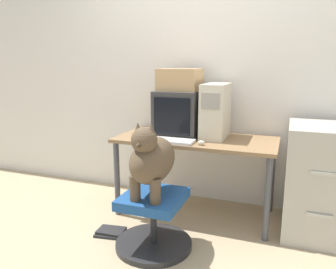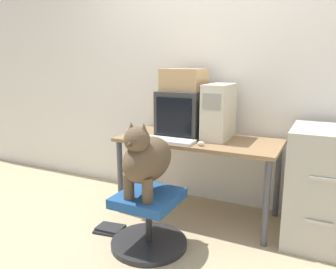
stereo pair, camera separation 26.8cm
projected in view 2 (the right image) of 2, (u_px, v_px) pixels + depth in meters
ground_plane at (183, 229)px, 2.75m from camera, size 12.00×12.00×0.00m
wall_back at (215, 70)px, 3.11m from camera, size 8.00×0.05×2.60m
desk at (198, 148)px, 2.90m from camera, size 1.41×0.66×0.71m
crt_monitor at (184, 113)px, 2.99m from camera, size 0.40×0.44×0.41m
pc_tower at (219, 112)px, 2.84m from camera, size 0.20×0.42×0.48m
keyboard at (168, 140)px, 2.76m from camera, size 0.46×0.17×0.03m
computer_mouse at (201, 144)px, 2.62m from camera, size 0.06×0.04×0.04m
office_chair at (149, 220)px, 2.46m from camera, size 0.58×0.58×0.42m
dog at (146, 158)px, 2.34m from camera, size 0.28×0.53×0.56m
filing_cabinet at (322, 187)px, 2.48m from camera, size 0.50×0.60×0.90m
cardboard_box at (184, 80)px, 2.93m from camera, size 0.36×0.32×0.20m
book_stack_floor at (110, 229)px, 2.72m from camera, size 0.25×0.23×0.04m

